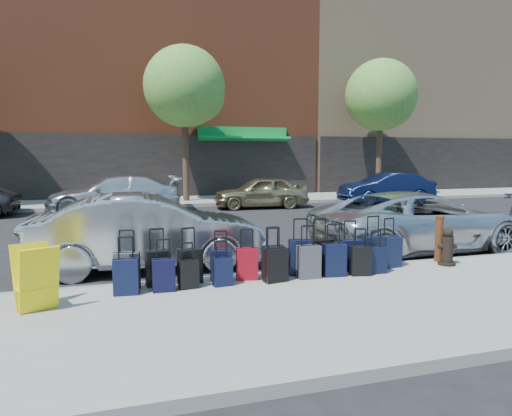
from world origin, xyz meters
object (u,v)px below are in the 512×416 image
object	(u,v)px
suitcase_front_5	(273,261)
car_far_2	(261,192)
tree_right	(383,97)
display_rack	(36,278)
car_near_2	(419,221)
car_far_3	(386,188)
car_far_1	(115,194)
fire_hydrant	(447,248)
bollard	(439,238)
car_near_1	(149,232)
tree_center	(188,89)

from	to	relation	value
suitcase_front_5	car_far_2	distance (m)	12.00
tree_right	display_rack	size ratio (longest dim) A/B	7.85
tree_right	car_near_2	distance (m)	15.05
tree_right	display_rack	world-z (taller)	tree_right
tree_right	suitcase_front_5	distance (m)	18.82
car_near_2	car_far_3	bearing A→B (deg)	-31.35
car_far_1	fire_hydrant	bearing A→B (deg)	29.32
suitcase_front_5	car_far_3	world-z (taller)	car_far_3
bollard	car_near_2	bearing A→B (deg)	66.91
tree_right	display_rack	xyz separation A→B (m)	(-14.92, -15.01, -4.80)
tree_right	car_far_2	xyz separation A→B (m)	(-7.76, -2.82, -4.71)
fire_hydrant	car_near_1	xyz separation A→B (m)	(-5.67, 2.01, 0.28)
fire_hydrant	car_far_3	world-z (taller)	car_far_3
tree_center	car_far_2	size ratio (longest dim) A/B	1.77
tree_right	car_far_2	world-z (taller)	tree_right
display_rack	car_near_2	distance (m)	8.47
tree_center	tree_right	world-z (taller)	same
car_near_2	suitcase_front_5	bearing A→B (deg)	109.36
bollard	car_far_2	xyz separation A→B (m)	(-0.28, 11.35, 0.06)
suitcase_front_5	car_near_2	distance (m)	4.69
tree_right	car_far_2	size ratio (longest dim) A/B	1.77
bollard	car_near_2	world-z (taller)	car_near_2
fire_hydrant	car_far_1	world-z (taller)	car_far_1
tree_center	tree_right	xyz separation A→B (m)	(10.50, 0.00, 0.00)
tree_center	car_far_1	size ratio (longest dim) A/B	1.39
car_near_2	tree_right	bearing A→B (deg)	-30.96
tree_center	car_near_2	size ratio (longest dim) A/B	1.38
car_near_2	car_far_1	world-z (taller)	car_far_1
car_near_2	car_far_3	world-z (taller)	car_far_3
car_near_1	car_far_2	world-z (taller)	car_near_1
suitcase_front_5	fire_hydrant	world-z (taller)	suitcase_front_5
suitcase_front_5	car_near_2	size ratio (longest dim) A/B	0.17
car_near_2	car_far_2	xyz separation A→B (m)	(-0.95, 9.76, -0.03)
car_near_1	display_rack	bearing A→B (deg)	146.81
suitcase_front_5	car_far_3	distance (m)	15.09
car_near_1	car_far_3	world-z (taller)	car_near_1
bollard	car_far_3	world-z (taller)	car_far_3
display_rack	car_far_3	xyz separation A→B (m)	(13.50, 12.23, 0.14)
tree_right	car_near_1	size ratio (longest dim) A/B	1.55
tree_center	car_far_2	bearing A→B (deg)	-45.85
tree_center	bollard	size ratio (longest dim) A/B	7.69
display_rack	car_near_2	world-z (taller)	car_near_2
bollard	car_far_3	xyz separation A→B (m)	(6.07, 11.38, 0.11)
tree_center	car_far_2	world-z (taller)	tree_center
fire_hydrant	display_rack	world-z (taller)	display_rack
bollard	car_far_1	bearing A→B (deg)	119.47
car_far_1	tree_center	bearing A→B (deg)	129.74
display_rack	tree_right	bearing A→B (deg)	20.65
tree_center	suitcase_front_5	distance (m)	15.18
car_near_2	fire_hydrant	bearing A→B (deg)	156.66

